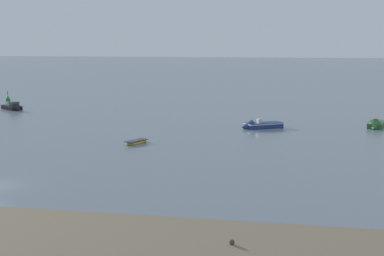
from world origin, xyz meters
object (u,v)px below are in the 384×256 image
(motorboat_moored_2, at_px, (376,126))
(motorboat_moored_4, at_px, (14,108))
(motorboat_moored_0, at_px, (258,126))
(channel_buoy, at_px, (8,99))
(rowboat_moored_1, at_px, (136,142))

(motorboat_moored_2, bearing_deg, motorboat_moored_4, -87.61)
(motorboat_moored_0, height_order, channel_buoy, channel_buoy)
(motorboat_moored_2, bearing_deg, motorboat_moored_0, -65.42)
(motorboat_moored_4, bearing_deg, rowboat_moored_1, -4.64)
(motorboat_moored_4, bearing_deg, motorboat_moored_0, 20.79)
(motorboat_moored_0, bearing_deg, motorboat_moored_2, 160.55)
(motorboat_moored_0, height_order, motorboat_moored_4, motorboat_moored_4)
(motorboat_moored_0, xyz_separation_m, channel_buoy, (-54.04, 27.90, 0.17))
(motorboat_moored_4, distance_m, channel_buoy, 16.56)
(motorboat_moored_0, distance_m, motorboat_moored_2, 16.88)
(channel_buoy, bearing_deg, motorboat_moored_2, -18.91)
(motorboat_moored_4, xyz_separation_m, channel_buoy, (-8.82, 14.01, 0.13))
(motorboat_moored_0, distance_m, rowboat_moored_1, 20.32)
(motorboat_moored_0, distance_m, motorboat_moored_4, 47.30)
(channel_buoy, bearing_deg, rowboat_moored_1, -46.73)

